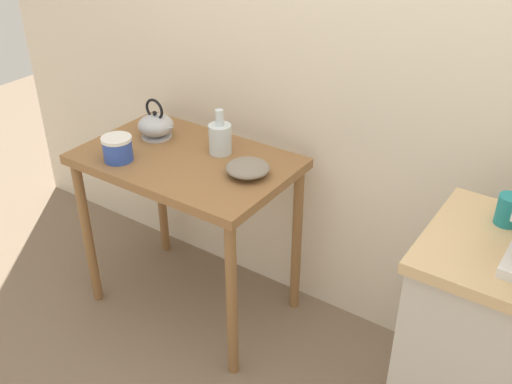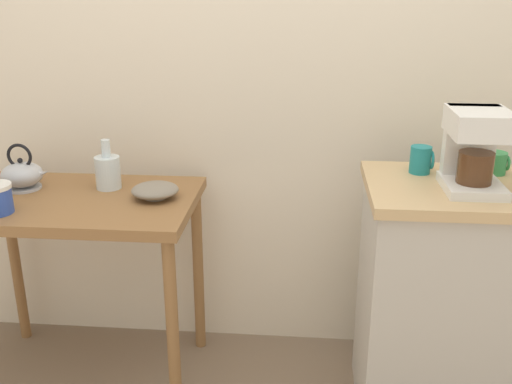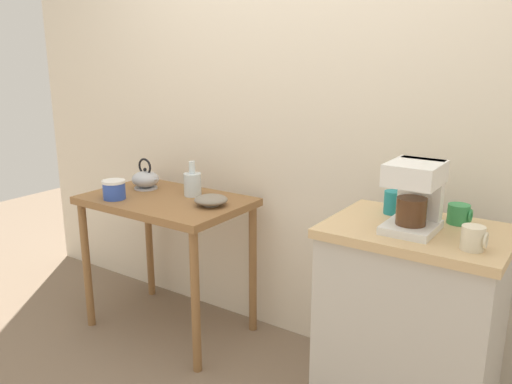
# 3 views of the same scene
# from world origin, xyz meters

# --- Properties ---
(ground_plane) EXTENTS (8.00, 8.00, 0.00)m
(ground_plane) POSITION_xyz_m (0.00, 0.00, 0.00)
(ground_plane) COLOR #7A6651
(back_wall) EXTENTS (4.40, 0.10, 2.80)m
(back_wall) POSITION_xyz_m (0.10, 0.44, 1.40)
(back_wall) COLOR beige
(back_wall) RESTS_ON ground_plane
(wooden_table) EXTENTS (0.89, 0.57, 0.78)m
(wooden_table) POSITION_xyz_m (-0.66, 0.05, 0.67)
(wooden_table) COLOR olive
(wooden_table) RESTS_ON ground_plane
(kitchen_counter) EXTENTS (0.67, 0.50, 0.90)m
(kitchen_counter) POSITION_xyz_m (0.73, -0.03, 0.45)
(kitchen_counter) COLOR #BCB7AD
(kitchen_counter) RESTS_ON ground_plane
(bowl_stoneware) EXTENTS (0.17, 0.17, 0.06)m
(bowl_stoneware) POSITION_xyz_m (-0.36, 0.07, 0.81)
(bowl_stoneware) COLOR gray
(bowl_stoneware) RESTS_ON wooden_table
(teakettle) EXTENTS (0.19, 0.16, 0.18)m
(teakettle) POSITION_xyz_m (-0.89, 0.12, 0.84)
(teakettle) COLOR #B2B5BA
(teakettle) RESTS_ON wooden_table
(glass_carafe_vase) EXTENTS (0.10, 0.10, 0.19)m
(glass_carafe_vase) POSITION_xyz_m (-0.57, 0.16, 0.85)
(glass_carafe_vase) COLOR silver
(glass_carafe_vase) RESTS_ON wooden_table
(canister_enamel) EXTENTS (0.12, 0.12, 0.10)m
(canister_enamel) POSITION_xyz_m (-0.87, -0.13, 0.83)
(canister_enamel) COLOR #2D4CAD
(canister_enamel) RESTS_ON wooden_table
(coffee_maker) EXTENTS (0.18, 0.22, 0.26)m
(coffee_maker) POSITION_xyz_m (0.72, -0.07, 1.04)
(coffee_maker) COLOR white
(coffee_maker) RESTS_ON kitchen_counter
(mug_tall_green) EXTENTS (0.09, 0.08, 0.08)m
(mug_tall_green) POSITION_xyz_m (0.84, 0.10, 0.94)
(mug_tall_green) COLOR #338C4C
(mug_tall_green) RESTS_ON kitchen_counter
(mug_dark_teal) EXTENTS (0.08, 0.07, 0.10)m
(mug_dark_teal) POSITION_xyz_m (0.59, 0.09, 0.94)
(mug_dark_teal) COLOR teal
(mug_dark_teal) RESTS_ON kitchen_counter
(mug_small_cream) EXTENTS (0.08, 0.08, 0.08)m
(mug_small_cream) POSITION_xyz_m (0.95, -0.16, 0.94)
(mug_small_cream) COLOR beige
(mug_small_cream) RESTS_ON kitchen_counter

